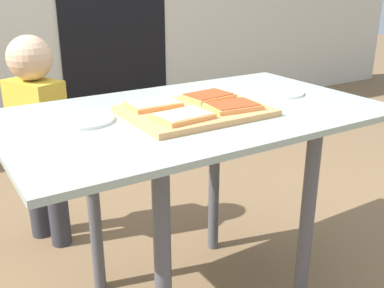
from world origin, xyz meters
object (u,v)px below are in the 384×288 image
(dining_table, at_px, (195,143))
(child_left, at_px, (38,128))
(pizza_slice_far_left, at_px, (153,104))
(pizza_slice_far_right, at_px, (208,96))
(pizza_slice_near_left, at_px, (183,116))
(plate_white_right, at_px, (278,92))
(cutting_board, at_px, (195,111))
(pizza_slice_near_right, at_px, (233,106))
(plate_white_left, at_px, (83,120))

(dining_table, bearing_deg, child_left, 114.65)
(dining_table, distance_m, pizza_slice_far_left, 0.19)
(pizza_slice_far_left, bearing_deg, pizza_slice_far_right, -1.80)
(pizza_slice_near_left, xyz_separation_m, plate_white_right, (0.49, 0.14, -0.02))
(pizza_slice_far_right, xyz_separation_m, pizza_slice_far_left, (-0.20, 0.01, 0.00))
(dining_table, xyz_separation_m, cutting_board, (-0.02, -0.03, 0.12))
(dining_table, xyz_separation_m, pizza_slice_far_left, (-0.12, 0.05, 0.14))
(pizza_slice_far_right, distance_m, plate_white_right, 0.30)
(pizza_slice_near_right, height_order, child_left, child_left)
(pizza_slice_far_right, relative_size, plate_white_left, 0.91)
(pizza_slice_near_right, xyz_separation_m, child_left, (-0.41, 0.83, -0.23))
(pizza_slice_near_right, relative_size, pizza_slice_far_right, 0.99)
(dining_table, bearing_deg, pizza_slice_near_right, -52.36)
(pizza_slice_near_right, distance_m, pizza_slice_far_right, 0.14)
(dining_table, relative_size, plate_white_left, 6.58)
(pizza_slice_far_left, relative_size, plate_white_right, 0.87)
(pizza_slice_far_left, distance_m, child_left, 0.75)
(plate_white_left, bearing_deg, dining_table, -12.24)
(child_left, bearing_deg, pizza_slice_far_right, -58.81)
(pizza_slice_far_right, height_order, pizza_slice_far_left, same)
(pizza_slice_far_right, bearing_deg, plate_white_left, 175.62)
(cutting_board, distance_m, pizza_slice_far_right, 0.13)
(child_left, bearing_deg, pizza_slice_near_right, -63.58)
(dining_table, relative_size, cutting_board, 2.83)
(pizza_slice_near_left, bearing_deg, plate_white_right, 15.83)
(dining_table, height_order, pizza_slice_near_left, pizza_slice_near_left)
(pizza_slice_near_right, xyz_separation_m, pizza_slice_far_left, (-0.20, 0.15, 0.00))
(cutting_board, distance_m, child_left, 0.85)
(child_left, bearing_deg, pizza_slice_near_left, -74.90)
(cutting_board, relative_size, child_left, 0.45)
(dining_table, height_order, pizza_slice_far_right, pizza_slice_far_right)
(pizza_slice_far_left, height_order, plate_white_right, pizza_slice_far_left)
(pizza_slice_near_right, height_order, plate_white_left, pizza_slice_near_right)
(pizza_slice_far_right, xyz_separation_m, child_left, (-0.42, 0.69, -0.23))
(pizza_slice_far_left, bearing_deg, child_left, 107.33)
(cutting_board, bearing_deg, pizza_slice_far_left, 141.24)
(dining_table, relative_size, pizza_slice_far_left, 7.56)
(plate_white_left, bearing_deg, pizza_slice_far_left, -6.71)
(child_left, bearing_deg, plate_white_left, -90.92)
(pizza_slice_far_left, bearing_deg, pizza_slice_near_right, -36.75)
(cutting_board, bearing_deg, plate_white_right, 8.78)
(dining_table, distance_m, pizza_slice_far_right, 0.17)
(cutting_board, height_order, pizza_slice_near_left, pizza_slice_near_left)
(pizza_slice_near_right, xyz_separation_m, pizza_slice_near_left, (-0.19, -0.01, 0.00))
(pizza_slice_far_right, bearing_deg, plate_white_right, -2.65)
(pizza_slice_near_left, distance_m, child_left, 0.90)
(dining_table, distance_m, pizza_slice_near_right, 0.19)
(pizza_slice_near_right, xyz_separation_m, plate_white_right, (0.31, 0.13, -0.02))
(pizza_slice_far_right, relative_size, pizza_slice_far_left, 1.05)
(cutting_board, relative_size, pizza_slice_near_left, 2.57)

